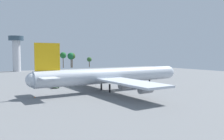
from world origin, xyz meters
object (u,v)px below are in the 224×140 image
object	(u,v)px
maintenance_van	(47,80)
safety_cone_tail	(35,97)
cargo_airplane	(111,76)
catering_truck	(120,78)
safety_cone_nose	(161,84)
control_tower	(16,50)
fuel_truck	(55,85)

from	to	relation	value
maintenance_van	safety_cone_tail	bearing A→B (deg)	-111.75
cargo_airplane	catering_truck	size ratio (longest dim) A/B	15.12
safety_cone_nose	safety_cone_tail	distance (m)	59.35
safety_cone_tail	control_tower	distance (m)	126.53
maintenance_van	safety_cone_tail	size ratio (longest dim) A/B	7.03
fuel_truck	safety_cone_tail	xyz separation A→B (m)	(-12.88, -18.09, -0.82)
maintenance_van	catering_truck	distance (m)	38.55
catering_truck	control_tower	size ratio (longest dim) A/B	0.15
cargo_airplane	safety_cone_nose	world-z (taller)	cargo_airplane
fuel_truck	safety_cone_tail	distance (m)	22.22
safety_cone_nose	safety_cone_tail	size ratio (longest dim) A/B	1.18
cargo_airplane	maintenance_van	distance (m)	43.00
safety_cone_tail	cargo_airplane	bearing A→B (deg)	-2.04
cargo_airplane	fuel_truck	world-z (taller)	cargo_airplane
maintenance_van	fuel_truck	world-z (taller)	maintenance_van
safety_cone_tail	fuel_truck	bearing A→B (deg)	54.55
control_tower	catering_truck	bearing A→B (deg)	-69.93
cargo_airplane	maintenance_van	size ratio (longest dim) A/B	15.59
safety_cone_tail	maintenance_van	bearing A→B (deg)	68.25
cargo_airplane	maintenance_van	world-z (taller)	cargo_airplane
cargo_airplane	catering_truck	distance (m)	36.50
catering_truck	fuel_truck	world-z (taller)	fuel_truck
maintenance_van	fuel_truck	distance (m)	21.66
cargo_airplane	maintenance_van	xyz separation A→B (m)	(-13.37, 40.59, -4.74)
safety_cone_nose	cargo_airplane	bearing A→B (deg)	-173.09
fuel_truck	catering_truck	bearing A→B (deg)	12.58
catering_truck	safety_cone_tail	bearing A→B (deg)	-152.76
safety_cone_tail	control_tower	world-z (taller)	control_tower
catering_truck	fuel_truck	bearing A→B (deg)	-167.42
maintenance_van	control_tower	world-z (taller)	control_tower
catering_truck	safety_cone_tail	xyz separation A→B (m)	(-52.17, -26.86, -0.77)
fuel_truck	safety_cone_tail	world-z (taller)	fuel_truck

